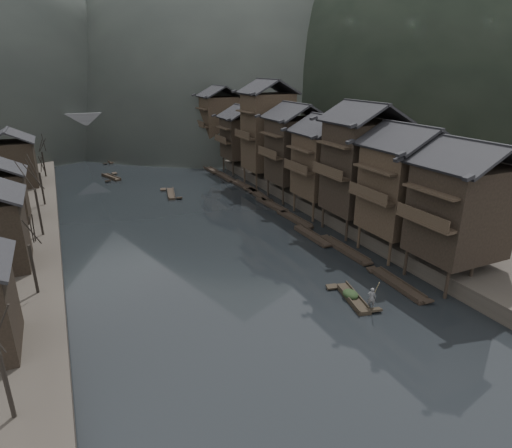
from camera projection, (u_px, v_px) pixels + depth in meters
water at (242, 279)px, 39.43m from camera, size 300.00×300.00×0.00m
right_bank at (324, 158)px, 86.96m from camera, size 40.00×200.00×1.80m
stilt_houses at (300, 139)px, 59.94m from camera, size 9.00×67.60×16.89m
bare_trees at (30, 192)px, 44.47m from camera, size 3.75×60.84×7.50m
moored_sampans at (255, 195)px, 64.66m from camera, size 2.98×69.09×0.47m
midriver_boats at (128, 176)px, 75.49m from camera, size 9.42×35.19×0.45m
stone_bridge at (121, 128)px, 99.02m from camera, size 40.00×6.00×9.00m
hero_sampan at (352, 298)px, 35.79m from camera, size 2.16×5.43×0.44m
cargo_heap at (351, 290)px, 35.77m from camera, size 1.18×1.55×0.71m
boatman at (372, 295)px, 34.00m from camera, size 0.76×0.74×1.77m
bamboo_pole at (377, 266)px, 33.20m from camera, size 0.92×1.91×3.32m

